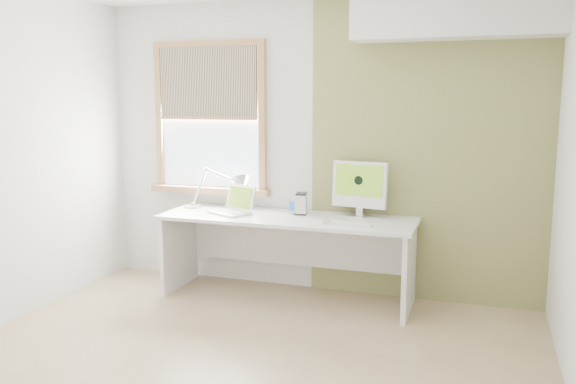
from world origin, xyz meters
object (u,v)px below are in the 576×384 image
at_px(desk, 289,237).
at_px(laptop, 234,206).
at_px(imac, 360,186).
at_px(desk_lamp, 232,187).
at_px(external_drive, 301,203).

xyz_separation_m(desk, laptop, (-0.49, -0.05, 0.26)).
distance_m(desk, imac, 0.76).
height_order(desk_lamp, laptop, desk_lamp).
bearing_deg(imac, desk_lamp, -179.35).
height_order(desk, laptop, laptop).
xyz_separation_m(desk, imac, (0.58, 0.15, 0.46)).
xyz_separation_m(desk_lamp, external_drive, (0.69, -0.05, -0.10)).
distance_m(desk, desk_lamp, 0.73).
relative_size(laptop, external_drive, 2.33).
xyz_separation_m(desk, external_drive, (0.08, 0.09, 0.29)).
bearing_deg(laptop, imac, 10.88).
bearing_deg(laptop, desk, 6.25).
height_order(desk, external_drive, external_drive).
xyz_separation_m(laptop, imac, (1.08, 0.21, 0.20)).
relative_size(desk, desk_lamp, 3.24).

